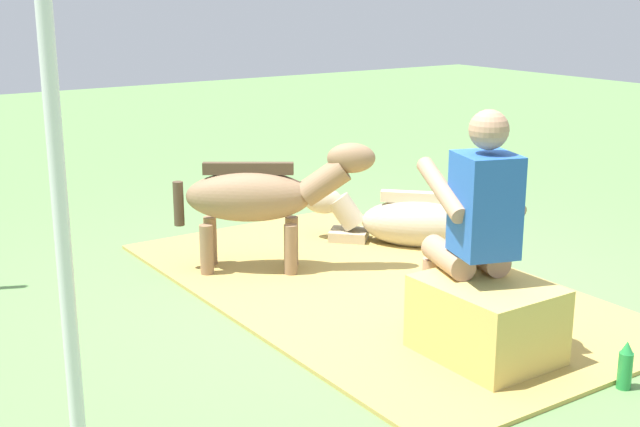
{
  "coord_description": "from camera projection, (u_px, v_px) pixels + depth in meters",
  "views": [
    {
      "loc": [
        -4.01,
        3.08,
        1.87
      ],
      "look_at": [
        0.1,
        0.29,
        0.55
      ],
      "focal_mm": 47.59,
      "sensor_mm": 36.0,
      "label": 1
    }
  ],
  "objects": [
    {
      "name": "ground_plane",
      "position": [
        367.0,
        294.0,
        5.36
      ],
      "size": [
        24.0,
        24.0,
        0.0
      ],
      "primitive_type": "plane",
      "color": "#608C4C"
    },
    {
      "name": "tent_pole_left",
      "position": [
        58.0,
        183.0,
        3.02
      ],
      "size": [
        0.06,
        0.06,
        2.4
      ],
      "primitive_type": "cylinder",
      "color": "silver",
      "rests_on": "ground"
    },
    {
      "name": "pony_standing",
      "position": [
        262.0,
        196.0,
        5.64
      ],
      "size": [
        0.91,
        1.18,
        0.89
      ],
      "color": "#8C6B4C",
      "rests_on": "ground"
    },
    {
      "name": "soda_bottle",
      "position": [
        625.0,
        366.0,
        4.07
      ],
      "size": [
        0.07,
        0.07,
        0.24
      ],
      "color": "#268C3F",
      "rests_on": "ground"
    },
    {
      "name": "hay_bale",
      "position": [
        486.0,
        321.0,
        4.37
      ],
      "size": [
        0.67,
        0.54,
        0.42
      ],
      "primitive_type": "cube",
      "color": "tan",
      "rests_on": "ground"
    },
    {
      "name": "hay_patch",
      "position": [
        373.0,
        287.0,
        5.44
      ],
      "size": [
        3.48,
        2.01,
        0.02
      ],
      "primitive_type": "cube",
      "color": "tan",
      "rests_on": "ground"
    },
    {
      "name": "person_seated",
      "position": [
        474.0,
        221.0,
        4.38
      ],
      "size": [
        0.72,
        0.55,
        1.3
      ],
      "color": "tan",
      "rests_on": "ground"
    },
    {
      "name": "pony_lying",
      "position": [
        407.0,
        222.0,
        6.31
      ],
      "size": [
        1.15,
        1.13,
        0.42
      ],
      "color": "tan",
      "rests_on": "ground"
    }
  ]
}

